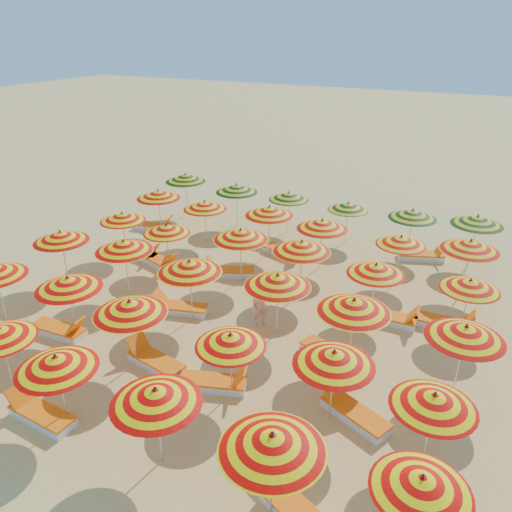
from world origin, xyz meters
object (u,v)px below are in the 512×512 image
at_px(umbrella_20, 241,235).
at_px(lounger_13, 389,318).
at_px(umbrella_1, 0,333).
at_px(umbrella_8, 130,307).
at_px(umbrella_14, 189,267).
at_px(umbrella_31, 237,188).
at_px(umbrella_17, 466,332).
at_px(lounger_14, 444,323).
at_px(umbrella_18, 122,217).
at_px(umbrella_35, 477,220).
at_px(umbrella_9, 231,340).
at_px(umbrella_32, 289,196).
at_px(umbrella_30, 186,178).
at_px(lounger_11, 159,262).
at_px(beachgoer_a, 260,302).
at_px(lounger_15, 154,226).
at_px(umbrella_19, 166,229).
at_px(umbrella_28, 401,241).
at_px(umbrella_4, 272,442).
at_px(umbrella_21, 302,246).
at_px(umbrella_26, 269,211).
at_px(umbrella_7, 68,283).
at_px(lounger_6, 214,383).
at_px(umbrella_27, 322,224).
at_px(umbrella_10, 334,358).
at_px(umbrella_22, 376,269).
at_px(umbrella_25, 205,205).
at_px(umbrella_24, 158,194).
at_px(umbrella_15, 278,281).
at_px(lounger_17, 422,256).
at_px(lounger_10, 140,254).
at_px(umbrella_29, 470,245).
at_px(lounger_5, 155,361).
at_px(lounger_9, 330,355).
at_px(lounger_4, 59,330).
at_px(umbrella_13, 124,246).
at_px(lounger_8, 180,308).
at_px(umbrella_34, 413,214).
at_px(umbrella_5, 422,483).
at_px(lounger_16, 284,252).
at_px(umbrella_16, 354,306).
at_px(lounger_1, 41,414).
at_px(umbrella_2, 56,363).

distance_m(umbrella_20, lounger_13, 5.61).
bearing_deg(umbrella_1, umbrella_20, 71.27).
distance_m(umbrella_1, umbrella_8, 3.09).
distance_m(umbrella_14, umbrella_31, 8.01).
distance_m(umbrella_17, lounger_14, 3.37).
height_order(umbrella_18, umbrella_35, umbrella_35).
relative_size(umbrella_9, umbrella_32, 1.05).
relative_size(umbrella_30, lounger_11, 1.14).
bearing_deg(beachgoer_a, lounger_15, 95.75).
relative_size(umbrella_18, umbrella_19, 1.15).
bearing_deg(umbrella_9, umbrella_28, 72.83).
xyz_separation_m(umbrella_4, umbrella_30, (-10.31, 12.94, 0.02)).
bearing_deg(umbrella_21, umbrella_26, 132.82).
bearing_deg(umbrella_7, umbrella_30, 105.09).
height_order(lounger_6, lounger_11, same).
bearing_deg(umbrella_27, umbrella_31, 153.25).
xyz_separation_m(umbrella_10, umbrella_22, (-0.27, 4.89, -0.07)).
bearing_deg(umbrella_25, lounger_11, -100.10).
bearing_deg(umbrella_9, umbrella_1, -156.90).
bearing_deg(umbrella_24, lounger_15, 164.55).
bearing_deg(umbrella_15, umbrella_28, 63.17).
bearing_deg(lounger_17, umbrella_25, 175.26).
relative_size(umbrella_21, lounger_10, 1.32).
bearing_deg(umbrella_32, umbrella_29, -19.40).
distance_m(lounger_5, lounger_9, 4.74).
bearing_deg(umbrella_4, umbrella_31, 120.51).
xyz_separation_m(umbrella_24, beachgoer_a, (7.12, -4.76, -0.97)).
distance_m(umbrella_1, umbrella_28, 12.51).
distance_m(umbrella_20, umbrella_35, 8.79).
bearing_deg(umbrella_25, lounger_4, -92.44).
height_order(umbrella_13, umbrella_32, umbrella_13).
xyz_separation_m(umbrella_17, umbrella_24, (-12.78, 5.36, 0.01)).
distance_m(umbrella_4, lounger_14, 8.49).
relative_size(lounger_8, lounger_14, 1.04).
distance_m(umbrella_1, umbrella_35, 15.99).
distance_m(umbrella_32, umbrella_34, 5.25).
height_order(umbrella_5, lounger_16, umbrella_5).
height_order(lounger_14, lounger_16, same).
bearing_deg(umbrella_16, lounger_1, -138.10).
height_order(umbrella_4, lounger_6, umbrella_4).
relative_size(umbrella_26, lounger_4, 1.22).
relative_size(umbrella_24, lounger_11, 1.23).
distance_m(umbrella_7, umbrella_35, 14.27).
bearing_deg(umbrella_16, lounger_13, 78.31).
distance_m(umbrella_8, lounger_9, 5.51).
bearing_deg(umbrella_2, umbrella_34, 67.63).
relative_size(umbrella_7, umbrella_15, 1.18).
bearing_deg(umbrella_8, lounger_9, 28.57).
bearing_deg(umbrella_29, umbrella_9, -120.23).
xyz_separation_m(umbrella_9, lounger_6, (-0.50, 0.01, -1.45)).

